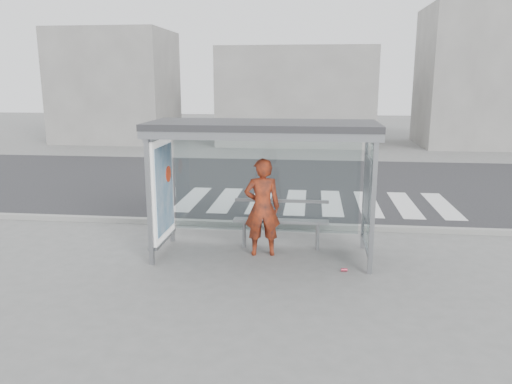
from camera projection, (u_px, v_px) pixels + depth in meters
ground at (262, 256)px, 9.80m from camera, size 80.00×80.00×0.00m
road at (283, 183)px, 16.58m from camera, size 30.00×10.00×0.01m
curb at (271, 225)px, 11.68m from camera, size 30.00×0.18×0.12m
crosswalk at (314, 202)px, 14.05m from camera, size 7.55×3.00×0.00m
bus_shelter at (243, 155)px, 9.46m from camera, size 4.25×1.65×2.62m
building_left at (116, 86)px, 27.69m from camera, size 6.00×5.00×6.00m
building_center at (296, 96)px, 26.69m from camera, size 8.00×5.00×5.00m
building_right at (473, 77)px, 25.47m from camera, size 5.00×5.00×7.00m
person at (262, 207)px, 9.67m from camera, size 0.77×0.57×1.93m
bench at (281, 221)px, 10.12m from camera, size 1.92×0.33×0.99m
soda_can at (344, 270)px, 9.00m from camera, size 0.12×0.08×0.06m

